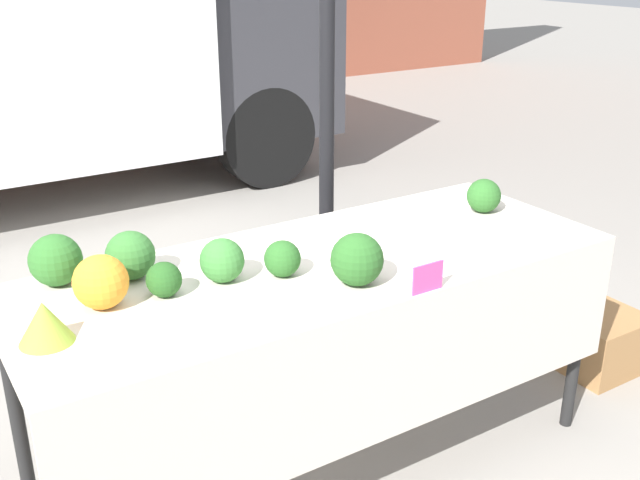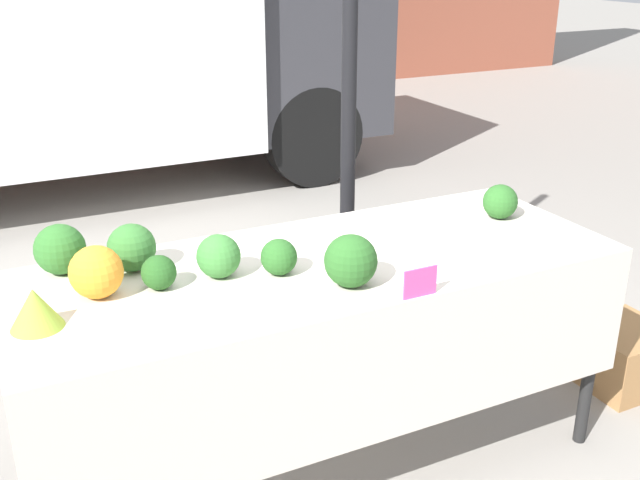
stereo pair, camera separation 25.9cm
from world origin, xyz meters
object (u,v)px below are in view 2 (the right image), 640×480
Objects in this scene: price_sign at (420,282)px; produce_crate at (622,356)px; parked_truck at (45,0)px; orange_cauliflower at (96,272)px.

price_sign reaches higher than produce_crate.
price_sign is at bearing -84.20° from parked_truck.
parked_truck is 12.65× the size of produce_crate.
orange_cauliflower is at bearing -96.24° from parked_truck.
produce_crate is at bearing -66.96° from parked_truck.
orange_cauliflower is 0.44× the size of produce_crate.
parked_truck is at bearing 95.80° from price_sign.
produce_crate is at bearing 12.47° from price_sign.
orange_cauliflower reaches higher than price_sign.
produce_crate is at bearing -3.82° from orange_cauliflower.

